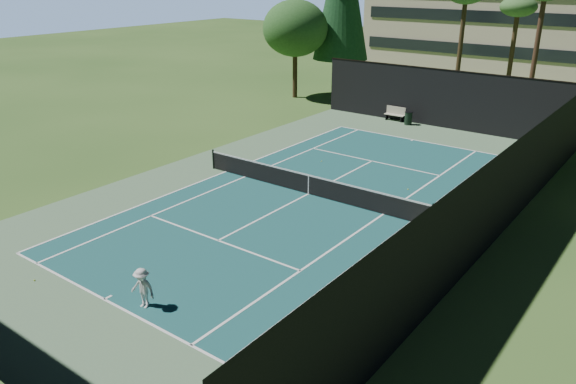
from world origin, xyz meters
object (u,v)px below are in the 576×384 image
tennis_ball_a (34,280)px  tennis_ball_d (322,161)px  tennis_ball_c (408,189)px  trash_bin (408,118)px  tennis_ball_b (323,188)px  tennis_net (308,184)px  player (143,288)px  park_bench (395,113)px

tennis_ball_a → tennis_ball_d: tennis_ball_d is taller
tennis_ball_c → trash_bin: 13.10m
tennis_ball_c → tennis_ball_d: (-5.95, 1.13, 0.00)m
tennis_ball_b → trash_bin: bearing=98.5°
tennis_net → tennis_ball_a: size_ratio=211.13×
tennis_ball_a → trash_bin: (1.00, 27.88, 0.45)m
trash_bin → tennis_ball_c: bearing=-64.3°
tennis_ball_c → trash_bin: bearing=115.7°
tennis_net → trash_bin: 15.39m
player → tennis_ball_d: player is taller
tennis_ball_a → tennis_ball_c: 17.40m
tennis_net → player: (1.41, -11.35, 0.15)m
tennis_ball_a → tennis_ball_d: (0.71, 17.21, 0.00)m
tennis_ball_b → trash_bin: trash_bin is taller
tennis_ball_c → tennis_ball_a: bearing=-112.5°
tennis_net → player: bearing=-82.9°
tennis_ball_b → tennis_ball_c: (3.54, 2.39, -0.00)m
tennis_net → trash_bin: (-2.00, 15.26, -0.08)m
tennis_ball_a → park_bench: 28.40m
tennis_net → tennis_ball_d: 5.15m
player → tennis_ball_d: size_ratio=21.03×
tennis_net → tennis_ball_c: bearing=43.3°
player → tennis_ball_c: size_ratio=21.68×
tennis_ball_c → tennis_ball_d: bearing=169.2°
tennis_ball_b → tennis_ball_d: size_ratio=1.08×
tennis_ball_a → trash_bin: 27.90m
player → trash_bin: 26.84m
tennis_net → tennis_ball_c: (3.67, 3.46, -0.53)m
tennis_ball_c → tennis_net: bearing=-136.7°
player → park_bench: size_ratio=0.94×
player → tennis_ball_a: size_ratio=23.00×
tennis_ball_d → tennis_net: bearing=-63.6°
tennis_ball_b → park_bench: bearing=103.1°
tennis_ball_a → tennis_ball_b: tennis_ball_b is taller
tennis_net → tennis_ball_c: tennis_net is taller
player → tennis_ball_b: (-1.29, 12.42, -0.67)m
tennis_net → player: size_ratio=9.18×
tennis_ball_a → tennis_ball_c: tennis_ball_c is taller
park_bench → tennis_ball_d: bearing=-84.9°
park_bench → tennis_ball_c: bearing=-60.5°
tennis_ball_b → park_bench: size_ratio=0.05×
tennis_net → park_bench: tennis_net is taller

